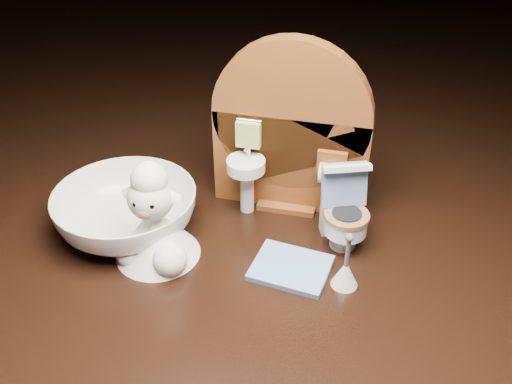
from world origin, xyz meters
TOP-DOWN VIEW (x-y plane):
  - backdrop_panel at (-0.00, 0.06)m, footprint 0.13×0.05m
  - toy_toilet at (0.05, 0.02)m, footprint 0.04×0.05m
  - bath_mat at (0.02, -0.02)m, footprint 0.06×0.05m
  - toilet_brush at (0.06, -0.03)m, footprint 0.02×0.02m
  - plush_lamb at (-0.09, -0.03)m, footprint 0.07×0.07m
  - ceramic_bowl at (-0.12, -0.00)m, footprint 0.15×0.15m

SIDE VIEW (x-z plane):
  - bath_mat at x=0.02m, z-range 0.00..0.00m
  - toilet_brush at x=0.06m, z-range -0.01..0.04m
  - ceramic_bowl at x=-0.12m, z-range 0.00..0.04m
  - toy_toilet at x=0.05m, z-range -0.01..0.06m
  - plush_lamb at x=-0.09m, z-range -0.01..0.07m
  - backdrop_panel at x=0.00m, z-range -0.01..0.14m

